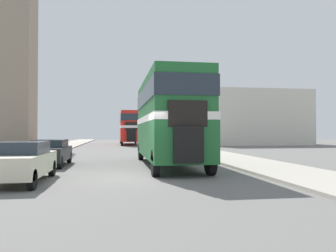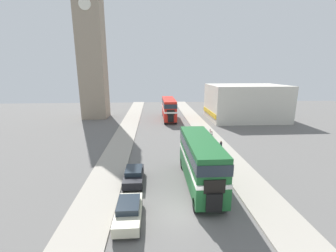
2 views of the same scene
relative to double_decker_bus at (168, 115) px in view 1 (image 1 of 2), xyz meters
name	(u,v)px [view 1 (image 1 of 2)]	position (x,y,z in m)	size (l,w,h in m)	color
ground_plane	(131,177)	(-2.11, -3.94, -2.63)	(120.00, 120.00, 0.00)	slate
sidewalk_right	(292,172)	(4.64, -3.94, -2.57)	(3.50, 120.00, 0.12)	#A8A093
double_decker_bus	(168,115)	(0.00, 0.00, 0.00)	(2.56, 9.73, 4.43)	#1E602D
bus_distant	(129,125)	(-0.83, 28.79, 0.01)	(2.52, 10.84, 4.44)	red
car_parked_near	(21,161)	(-5.95, -4.65, -1.88)	(1.72, 4.07, 1.42)	beige
car_parked_mid	(50,152)	(-6.05, 0.99, -1.91)	(1.72, 4.03, 1.36)	black
pedestrian_walking	(207,142)	(4.31, 7.91, -1.63)	(0.31, 0.31, 1.55)	#282833
bicycle_on_pavement	(193,144)	(5.21, 16.25, -2.14)	(0.05, 1.76, 0.78)	black
church_tower	(15,11)	(-16.89, 32.09, 16.27)	(5.45, 5.45, 37.08)	gray
shop_building_block	(244,118)	(15.43, 27.75, 1.04)	(15.44, 11.01, 7.34)	beige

